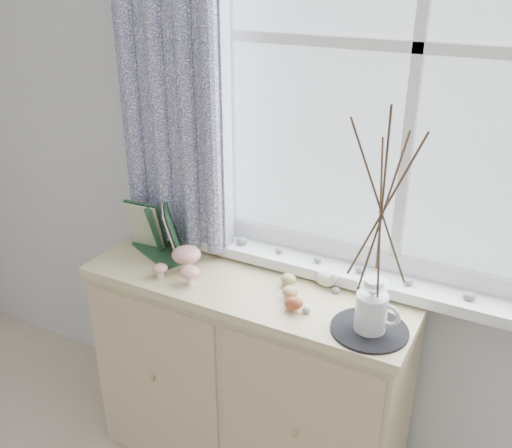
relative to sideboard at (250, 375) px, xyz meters
The scene contains 8 objects.
sideboard is the anchor object (origin of this frame).
botanical_book 0.67m from the sideboard, behind, with size 0.30×0.13×0.21m, color #1F422A, non-canonical shape.
toadstool_cluster 0.54m from the sideboard, 161.26° to the right, with size 0.18×0.16×0.10m.
wooden_eggs 0.49m from the sideboard, 12.08° to the right, with size 0.13×0.17×0.07m.
songbird_figurine 0.53m from the sideboard, 20.21° to the left, with size 0.11×0.05×0.06m, color silver, non-canonical shape.
crocheted_doily 0.64m from the sideboard, 11.31° to the right, with size 0.24×0.24×0.01m, color black.
twig_pitcher 0.97m from the sideboard, 11.31° to the right, with size 0.29×0.29×0.74m.
sideboard_pebbles 0.54m from the sideboard, ahead, with size 0.33×0.23×0.02m.
Camera 1 is at (0.69, 0.22, 1.89)m, focal length 40.00 mm.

